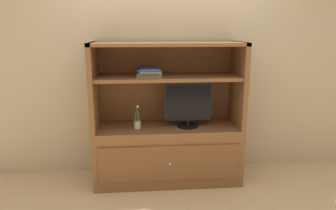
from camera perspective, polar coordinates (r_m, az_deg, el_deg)
name	(u,v)px	position (r m, az deg, el deg)	size (l,w,h in m)	color
ground_plane	(171,196)	(3.34, 0.54, -16.41)	(8.00, 8.00, 0.00)	tan
painted_rear_wall	(165,54)	(3.65, -0.55, 9.37)	(6.00, 0.10, 2.80)	tan
media_console	(168,138)	(3.50, -0.08, -6.07)	(1.60, 0.59, 1.55)	brown
tv_monitor	(188,104)	(3.36, 3.70, 0.09)	(0.52, 0.23, 0.49)	black
potted_plant	(137,124)	(3.37, -5.66, -3.42)	(0.07, 0.13, 0.29)	beige
magazine_stack	(149,72)	(3.31, -3.46, 6.08)	(0.29, 0.37, 0.09)	#A56638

